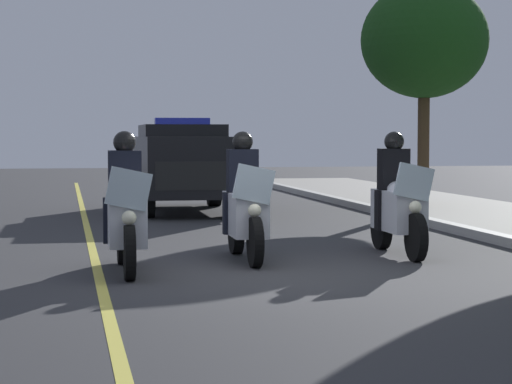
{
  "coord_description": "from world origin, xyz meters",
  "views": [
    {
      "loc": [
        11.47,
        -2.54,
        1.66
      ],
      "look_at": [
        -1.71,
        0.0,
        0.9
      ],
      "focal_mm": 69.87,
      "sensor_mm": 36.0,
      "label": 1
    }
  ],
  "objects": [
    {
      "name": "lane_stripe_center",
      "position": [
        0.0,
        -2.16,
        0.0
      ],
      "size": [
        48.0,
        0.12,
        0.01
      ],
      "primitive_type": "cube",
      "color": "#E0D14C",
      "rests_on": "ground"
    },
    {
      "name": "police_suv",
      "position": [
        -10.2,
        0.0,
        1.07
      ],
      "size": [
        4.92,
        2.11,
        2.05
      ],
      "color": "black",
      "rests_on": "ground"
    },
    {
      "name": "police_motorcycle_trailing",
      "position": [
        -1.7,
        2.01,
        0.7
      ],
      "size": [
        2.14,
        0.56,
        1.72
      ],
      "color": "black",
      "rests_on": "ground"
    },
    {
      "name": "police_motorcycle_lead_left",
      "position": [
        -0.7,
        -1.81,
        0.7
      ],
      "size": [
        2.14,
        0.56,
        1.72
      ],
      "color": "black",
      "rests_on": "ground"
    },
    {
      "name": "tree_far_back",
      "position": [
        -9.49,
        5.28,
        3.74
      ],
      "size": [
        2.8,
        2.8,
        4.94
      ],
      "color": "#42301E",
      "rests_on": "sidewalk_strip"
    },
    {
      "name": "police_motorcycle_lead_right",
      "position": [
        -1.53,
        -0.19,
        0.7
      ],
      "size": [
        2.14,
        0.56,
        1.72
      ],
      "color": "black",
      "rests_on": "ground"
    },
    {
      "name": "ground_plane",
      "position": [
        0.0,
        0.0,
        0.0
      ],
      "size": [
        80.0,
        80.0,
        0.0
      ],
      "primitive_type": "plane",
      "color": "#333335"
    }
  ]
}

